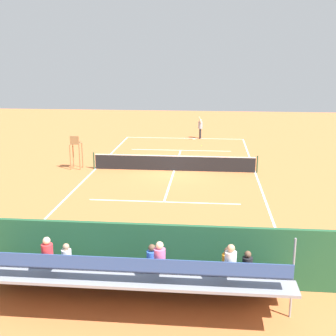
% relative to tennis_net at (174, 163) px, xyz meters
% --- Properties ---
extents(ground_plane, '(60.00, 60.00, 0.00)m').
position_rel_tennis_net_xyz_m(ground_plane, '(0.00, 0.00, -0.50)').
color(ground_plane, '#C66B38').
extents(court_line_markings, '(10.10, 22.20, 0.01)m').
position_rel_tennis_net_xyz_m(court_line_markings, '(0.00, -0.04, -0.50)').
color(court_line_markings, white).
rests_on(court_line_markings, ground).
extents(tennis_net, '(10.30, 0.10, 1.07)m').
position_rel_tennis_net_xyz_m(tennis_net, '(0.00, 0.00, 0.00)').
color(tennis_net, black).
rests_on(tennis_net, ground).
extents(backdrop_wall, '(18.00, 0.16, 2.00)m').
position_rel_tennis_net_xyz_m(backdrop_wall, '(0.00, 14.00, 0.50)').
color(backdrop_wall, '#235633').
rests_on(backdrop_wall, ground).
extents(bleacher_stand, '(9.06, 2.40, 2.48)m').
position_rel_tennis_net_xyz_m(bleacher_stand, '(-0.12, 15.36, 0.45)').
color(bleacher_stand, gray).
rests_on(bleacher_stand, ground).
extents(umpire_chair, '(0.67, 0.67, 2.14)m').
position_rel_tennis_net_xyz_m(umpire_chair, '(6.20, 0.12, 0.81)').
color(umpire_chair, olive).
rests_on(umpire_chair, ground).
extents(courtside_bench, '(1.80, 0.40, 0.93)m').
position_rel_tennis_net_xyz_m(courtside_bench, '(-1.90, 13.27, 0.06)').
color(courtside_bench, '#33383D').
rests_on(courtside_bench, ground).
extents(equipment_bag, '(0.90, 0.36, 0.36)m').
position_rel_tennis_net_xyz_m(equipment_bag, '(0.05, 13.40, -0.32)').
color(equipment_bag, '#B22D2D').
rests_on(equipment_bag, ground).
extents(tennis_player, '(0.41, 0.55, 1.93)m').
position_rel_tennis_net_xyz_m(tennis_player, '(-1.34, -11.06, 0.51)').
color(tennis_player, black).
rests_on(tennis_player, ground).
extents(tennis_racket, '(0.58, 0.36, 0.03)m').
position_rel_tennis_net_xyz_m(tennis_racket, '(-0.79, -10.63, -0.49)').
color(tennis_racket, black).
rests_on(tennis_racket, ground).
extents(tennis_ball_near, '(0.07, 0.07, 0.07)m').
position_rel_tennis_net_xyz_m(tennis_ball_near, '(-1.53, -7.76, -0.47)').
color(tennis_ball_near, '#CCDB33').
rests_on(tennis_ball_near, ground).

